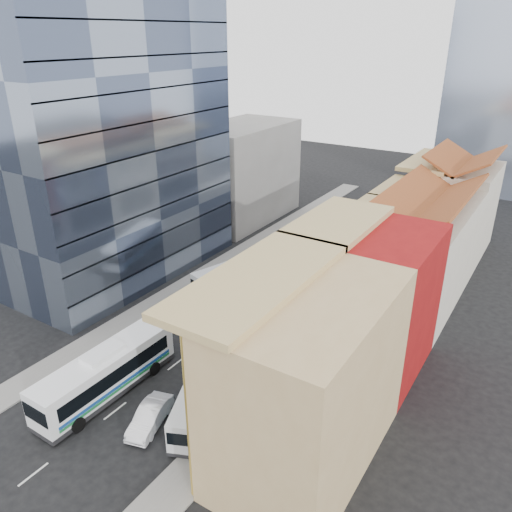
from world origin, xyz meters
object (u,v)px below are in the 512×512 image
Objects in this scene: bus_left_near at (106,372)px; bus_left_far at (239,275)px; office_tower at (114,145)px; sedan_left at (105,359)px; bus_right at (200,395)px; shophouse_tan at (309,382)px; sedan_right at (150,417)px.

bus_left_near is 1.12× the size of bus_left_far.
bus_left_far is at bearing 12.65° from office_tower.
office_tower is 7.82× the size of sedan_left.
bus_right is at bearing 16.60° from bus_left_near.
sedan_left is at bearing -50.21° from office_tower.
office_tower reaches higher than shophouse_tan.
sedan_right is (20.30, -17.65, -14.22)m from office_tower.
bus_right is (22.50, -14.60, -13.47)m from office_tower.
shophouse_tan is 1.47× the size of bus_right.
bus_left_near is at bearing -69.22° from bus_left_far.
shophouse_tan is at bearing -27.37° from bus_left_far.
shophouse_tan is 35.19m from office_tower.
sedan_right is (8.23, -3.16, 0.13)m from sedan_left.
bus_right is at bearing -175.95° from shophouse_tan.
sedan_left is at bearing 142.67° from bus_left_near.
bus_left_far is at bearing 93.50° from bus_left_near.
sedan_right is (6.35, -20.78, -1.00)m from bus_left_far.
sedan_left is at bearing 142.76° from sedan_right.
bus_left_far is (-17.04, 17.13, -4.22)m from shophouse_tan.
sedan_right is at bearing -8.96° from bus_left_near.
shophouse_tan is at bearing -19.43° from bus_right.
shophouse_tan is at bearing 10.31° from bus_left_near.
bus_left_far is (-1.04, 19.90, -0.21)m from bus_left_near.
office_tower is at bearing 132.31° from bus_left_near.
sedan_left is at bearing -78.32° from bus_left_far.
bus_left_near is 19.93m from bus_left_far.
bus_left_far reaches higher than sedan_right.
bus_left_near is (-16.00, -2.77, -4.01)m from shophouse_tan.
shophouse_tan is 19.68m from sedan_left.
shophouse_tan is 2.96× the size of sedan_right.
bus_left_far is at bearing 90.72° from sedan_right.
shophouse_tan reaches higher than bus_left_far.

